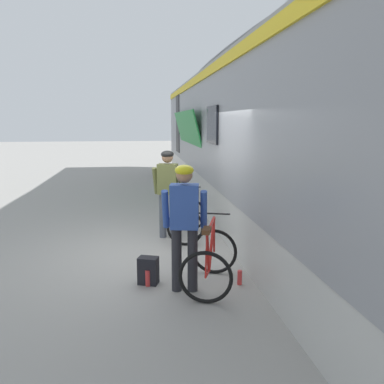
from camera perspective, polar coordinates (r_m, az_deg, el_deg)
ground_plane at (r=7.16m, az=-4.53°, el=-8.65°), size 80.00×80.00×0.00m
train_car at (r=9.00m, az=12.51°, el=7.81°), size 3.25×20.71×3.88m
cyclist_near_in_blue at (r=5.26m, az=-1.11°, el=-3.68°), size 0.65×0.38×1.76m
cyclist_far_in_olive at (r=7.73m, az=-3.57°, el=0.84°), size 0.66×0.44×1.76m
bicycle_near_red at (r=5.55m, az=2.67°, el=-9.97°), size 1.00×1.23×0.99m
bicycle_far_black at (r=7.83m, az=-0.68°, el=-3.89°), size 0.92×1.20×0.99m
backpack_on_platform at (r=5.77m, az=-6.42°, el=-11.37°), size 0.33×0.27×0.40m
water_bottle_near_the_bikes at (r=5.78m, az=7.00°, el=-12.33°), size 0.07×0.07×0.21m
water_bottle_by_the_backpack at (r=5.73m, az=-6.47°, el=-12.41°), size 0.08×0.08×0.24m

